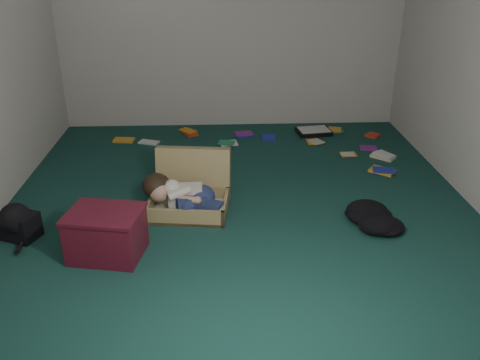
{
  "coord_description": "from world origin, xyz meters",
  "views": [
    {
      "loc": [
        -0.16,
        -3.78,
        2.04
      ],
      "look_at": [
        0.0,
        -0.15,
        0.35
      ],
      "focal_mm": 38.0,
      "sensor_mm": 36.0,
      "label": 1
    }
  ],
  "objects": [
    {
      "name": "paper_tray",
      "position": [
        0.97,
        1.87,
        0.03
      ],
      "size": [
        0.42,
        0.34,
        0.05
      ],
      "rotation": [
        0.0,
        0.0,
        0.14
      ],
      "color": "black",
      "rests_on": "floor"
    },
    {
      "name": "wall_front",
      "position": [
        0.0,
        -2.25,
        1.3
      ],
      "size": [
        4.5,
        0.0,
        4.5
      ],
      "primitive_type": "plane",
      "rotation": [
        -1.57,
        0.0,
        0.0
      ],
      "color": "silver",
      "rests_on": "ground"
    },
    {
      "name": "backpack",
      "position": [
        -1.7,
        -0.36,
        0.11
      ],
      "size": [
        0.45,
        0.41,
        0.22
      ],
      "primitive_type": null,
      "rotation": [
        0.0,
        0.0,
        -0.4
      ],
      "color": "black",
      "rests_on": "floor"
    },
    {
      "name": "suitcase",
      "position": [
        -0.41,
        0.09,
        0.14
      ],
      "size": [
        0.71,
        0.7,
        0.47
      ],
      "rotation": [
        0.0,
        0.0,
        -0.12
      ],
      "color": "tan",
      "rests_on": "floor"
    },
    {
      "name": "maroon_bin",
      "position": [
        -0.97,
        -0.64,
        0.18
      ],
      "size": [
        0.58,
        0.49,
        0.35
      ],
      "rotation": [
        0.0,
        0.0,
        -0.19
      ],
      "color": "#521020",
      "rests_on": "floor"
    },
    {
      "name": "person",
      "position": [
        -0.47,
        -0.06,
        0.18
      ],
      "size": [
        0.68,
        0.39,
        0.29
      ],
      "rotation": [
        0.0,
        0.0,
        -0.12
      ],
      "color": "white",
      "rests_on": "suitcase"
    },
    {
      "name": "clothing_pile",
      "position": [
        1.14,
        -0.29,
        0.07
      ],
      "size": [
        0.58,
        0.53,
        0.15
      ],
      "primitive_type": null,
      "rotation": [
        0.0,
        0.0,
        0.37
      ],
      "color": "black",
      "rests_on": "floor"
    },
    {
      "name": "wall_back",
      "position": [
        0.0,
        2.25,
        1.3
      ],
      "size": [
        4.5,
        0.0,
        4.5
      ],
      "primitive_type": "plane",
      "rotation": [
        1.57,
        0.0,
        0.0
      ],
      "color": "silver",
      "rests_on": "ground"
    },
    {
      "name": "book_scatter",
      "position": [
        0.56,
        1.54,
        0.01
      ],
      "size": [
        3.08,
        1.41,
        0.02
      ],
      "color": "gold",
      "rests_on": "floor"
    },
    {
      "name": "floor",
      "position": [
        0.0,
        0.0,
        0.0
      ],
      "size": [
        4.5,
        4.5,
        0.0
      ],
      "primitive_type": "plane",
      "color": "#163F38",
      "rests_on": "ground"
    }
  ]
}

